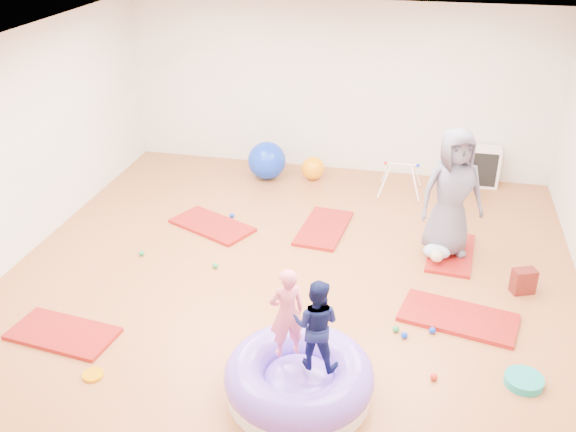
# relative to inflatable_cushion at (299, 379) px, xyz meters

# --- Properties ---
(room) EXTENTS (7.01, 8.01, 2.81)m
(room) POSITION_rel_inflatable_cushion_xyz_m (-0.53, 1.59, 1.23)
(room) COLOR #A8593A
(room) RESTS_ON ground
(gym_mat_front_left) EXTENTS (1.21, 0.71, 0.05)m
(gym_mat_front_left) POSITION_rel_inflatable_cushion_xyz_m (-2.67, 0.32, -0.15)
(gym_mat_front_left) COLOR #A0290B
(gym_mat_front_left) RESTS_ON ground
(gym_mat_mid_left) EXTENTS (1.32, 1.04, 0.05)m
(gym_mat_mid_left) POSITION_rel_inflatable_cushion_xyz_m (-1.90, 3.04, -0.15)
(gym_mat_mid_left) COLOR #A0290B
(gym_mat_mid_left) RESTS_ON ground
(gym_mat_center_back) EXTENTS (0.70, 1.23, 0.05)m
(gym_mat_center_back) POSITION_rel_inflatable_cushion_xyz_m (-0.33, 3.31, -0.15)
(gym_mat_center_back) COLOR #A0290B
(gym_mat_center_back) RESTS_ON ground
(gym_mat_right) EXTENTS (1.37, 0.88, 0.05)m
(gym_mat_right) POSITION_rel_inflatable_cushion_xyz_m (1.50, 1.54, -0.15)
(gym_mat_right) COLOR #A0290B
(gym_mat_right) RESTS_ON ground
(gym_mat_rear_right) EXTENTS (0.66, 1.16, 0.05)m
(gym_mat_rear_right) POSITION_rel_inflatable_cushion_xyz_m (1.42, 2.99, -0.15)
(gym_mat_rear_right) COLOR #A0290B
(gym_mat_rear_right) RESTS_ON ground
(inflatable_cushion) EXTENTS (1.42, 1.42, 0.45)m
(inflatable_cushion) POSITION_rel_inflatable_cushion_xyz_m (0.00, 0.00, 0.00)
(inflatable_cushion) COLOR white
(inflatable_cushion) RESTS_ON ground
(child_pink) EXTENTS (0.41, 0.36, 0.93)m
(child_pink) POSITION_rel_inflatable_cushion_xyz_m (-0.15, 0.12, 0.70)
(child_pink) COLOR #F96A83
(child_pink) RESTS_ON inflatable_cushion
(child_navy) EXTENTS (0.46, 0.37, 0.91)m
(child_navy) POSITION_rel_inflatable_cushion_xyz_m (0.15, 0.03, 0.69)
(child_navy) COLOR #0E1543
(child_navy) RESTS_ON inflatable_cushion
(adult_caregiver) EXTENTS (0.96, 0.80, 1.69)m
(adult_caregiver) POSITION_rel_inflatable_cushion_xyz_m (1.34, 2.99, 0.72)
(adult_caregiver) COLOR #5A5569
(adult_caregiver) RESTS_ON gym_mat_rear_right
(infant) EXTENTS (0.35, 0.36, 0.21)m
(infant) POSITION_rel_inflatable_cushion_xyz_m (1.23, 2.74, -0.02)
(infant) COLOR #AEC3DF
(infant) RESTS_ON gym_mat_rear_right
(ball_pit_balls) EXTENTS (3.87, 2.99, 0.07)m
(ball_pit_balls) POSITION_rel_inflatable_cushion_xyz_m (-0.21, 1.63, -0.14)
(ball_pit_balls) COLOR #0F34CF
(ball_pit_balls) RESTS_ON ground
(exercise_ball_blue) EXTENTS (0.63, 0.63, 0.63)m
(exercise_ball_blue) POSITION_rel_inflatable_cushion_xyz_m (-1.56, 4.90, 0.14)
(exercise_ball_blue) COLOR #0F34CF
(exercise_ball_blue) RESTS_ON ground
(exercise_ball_orange) EXTENTS (0.39, 0.39, 0.39)m
(exercise_ball_orange) POSITION_rel_inflatable_cushion_xyz_m (-0.81, 5.03, 0.02)
(exercise_ball_orange) COLOR orange
(exercise_ball_orange) RESTS_ON ground
(infant_play_gym) EXTENTS (0.66, 0.63, 0.51)m
(infant_play_gym) POSITION_rel_inflatable_cushion_xyz_m (0.63, 4.79, 0.16)
(infant_play_gym) COLOR white
(infant_play_gym) RESTS_ON ground
(cube_shelf) EXTENTS (0.65, 0.32, 0.65)m
(cube_shelf) POSITION_rel_inflatable_cushion_xyz_m (1.83, 5.39, 0.15)
(cube_shelf) COLOR white
(cube_shelf) RESTS_ON ground
(balance_disc) EXTENTS (0.38, 0.38, 0.08)m
(balance_disc) POSITION_rel_inflatable_cushion_xyz_m (2.11, 0.60, -0.13)
(balance_disc) COLOR teal
(balance_disc) RESTS_ON ground
(backpack) EXTENTS (0.31, 0.25, 0.31)m
(backpack) POSITION_rel_inflatable_cushion_xyz_m (2.25, 2.27, -0.02)
(backpack) COLOR #A62115
(backpack) RESTS_ON ground
(yellow_toy) EXTENTS (0.21, 0.21, 0.03)m
(yellow_toy) POSITION_rel_inflatable_cushion_xyz_m (-2.04, -0.21, -0.16)
(yellow_toy) COLOR orange
(yellow_toy) RESTS_ON ground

